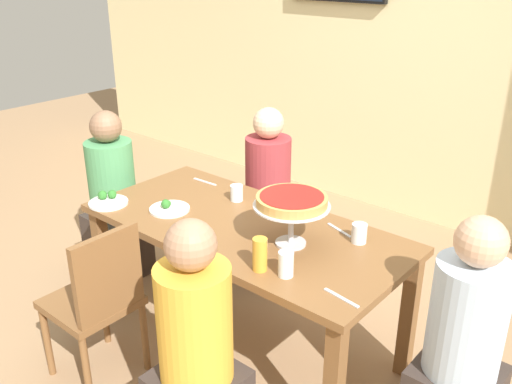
% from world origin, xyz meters
% --- Properties ---
extents(ground_plane, '(12.00, 12.00, 0.00)m').
position_xyz_m(ground_plane, '(0.00, 0.00, 0.00)').
color(ground_plane, '#9E7A56').
extents(rear_partition, '(8.00, 0.12, 2.80)m').
position_xyz_m(rear_partition, '(0.00, 2.20, 1.40)').
color(rear_partition, beige).
rests_on(rear_partition, ground_plane).
extents(dining_table, '(1.73, 0.81, 0.74)m').
position_xyz_m(dining_table, '(0.00, 0.00, 0.65)').
color(dining_table, brown).
rests_on(dining_table, ground_plane).
extents(diner_head_west, '(0.34, 0.34, 1.15)m').
position_xyz_m(diner_head_west, '(-1.14, 0.00, 0.49)').
color(diner_head_west, '#382D28').
rests_on(diner_head_west, ground_plane).
extents(diner_near_right, '(0.34, 0.34, 1.15)m').
position_xyz_m(diner_near_right, '(0.38, -0.72, 0.49)').
color(diner_near_right, '#382D28').
rests_on(diner_near_right, ground_plane).
extents(diner_head_east, '(0.34, 0.34, 1.15)m').
position_xyz_m(diner_head_east, '(1.18, -0.00, 0.49)').
color(diner_head_east, '#382D28').
rests_on(diner_head_east, ground_plane).
extents(diner_far_left, '(0.34, 0.34, 1.15)m').
position_xyz_m(diner_far_left, '(-0.42, 0.71, 0.49)').
color(diner_far_left, '#382D28').
rests_on(diner_far_left, ground_plane).
extents(chair_near_left, '(0.40, 0.40, 0.87)m').
position_xyz_m(chair_near_left, '(-0.35, -0.69, 0.49)').
color(chair_near_left, brown).
rests_on(chair_near_left, ground_plane).
extents(deep_dish_pizza_stand, '(0.37, 0.37, 0.26)m').
position_xyz_m(deep_dish_pizza_stand, '(0.32, -0.01, 0.96)').
color(deep_dish_pizza_stand, silver).
rests_on(deep_dish_pizza_stand, dining_table).
extents(salad_plate_near_diner, '(0.22, 0.22, 0.06)m').
position_xyz_m(salad_plate_near_diner, '(-0.43, -0.14, 0.75)').
color(salad_plate_near_diner, white).
rests_on(salad_plate_near_diner, dining_table).
extents(salad_plate_far_diner, '(0.22, 0.22, 0.07)m').
position_xyz_m(salad_plate_far_diner, '(-0.76, -0.29, 0.76)').
color(salad_plate_far_diner, white).
rests_on(salad_plate_far_diner, dining_table).
extents(beer_glass_amber_tall, '(0.07, 0.07, 0.16)m').
position_xyz_m(beer_glass_amber_tall, '(0.36, -0.29, 0.82)').
color(beer_glass_amber_tall, gold).
rests_on(beer_glass_amber_tall, dining_table).
extents(water_glass_clear_near, '(0.07, 0.07, 0.12)m').
position_xyz_m(water_glass_clear_near, '(0.47, -0.26, 0.80)').
color(water_glass_clear_near, white).
rests_on(water_glass_clear_near, dining_table).
extents(water_glass_clear_far, '(0.07, 0.07, 0.09)m').
position_xyz_m(water_glass_clear_far, '(-0.23, 0.20, 0.79)').
color(water_glass_clear_far, white).
rests_on(water_glass_clear_far, dining_table).
extents(water_glass_clear_spare, '(0.07, 0.07, 0.10)m').
position_xyz_m(water_glass_clear_spare, '(0.56, 0.22, 0.79)').
color(water_glass_clear_spare, white).
rests_on(water_glass_clear_spare, dining_table).
extents(cutlery_fork_near, '(0.18, 0.07, 0.00)m').
position_xyz_m(cutlery_fork_near, '(0.42, 0.26, 0.74)').
color(cutlery_fork_near, silver).
rests_on(cutlery_fork_near, dining_table).
extents(cutlery_knife_near, '(0.18, 0.04, 0.00)m').
position_xyz_m(cutlery_knife_near, '(0.75, -0.25, 0.74)').
color(cutlery_knife_near, silver).
rests_on(cutlery_knife_near, dining_table).
extents(cutlery_fork_far, '(0.18, 0.02, 0.00)m').
position_xyz_m(cutlery_fork_far, '(-0.57, 0.28, 0.74)').
color(cutlery_fork_far, silver).
rests_on(cutlery_fork_far, dining_table).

